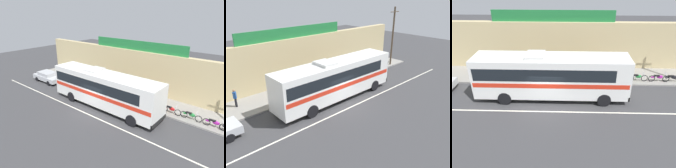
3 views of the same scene
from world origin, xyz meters
The scene contains 12 objects.
ground_plane centered at (0.00, 0.00, 0.00)m, with size 70.00×70.00×0.00m, color #3A3A3D.
sidewalk_slab centered at (0.00, 5.20, 0.07)m, with size 30.00×3.60×0.14m, color gray.
storefront_facade centered at (0.00, 7.35, 2.40)m, with size 30.00×0.70×4.80m, color tan.
storefront_billboard centered at (0.09, 7.35, 5.35)m, with size 11.93×0.12×1.10m, color #1E7538.
road_center_stripe centered at (0.00, -0.80, 0.00)m, with size 30.00×0.14×0.01m, color silver.
intercity_bus centered at (0.27, 1.30, 2.07)m, with size 12.00×2.64×3.78m.
motorcycle_orange centered at (7.99, 4.08, 0.57)m, with size 1.88×0.56×0.94m.
motorcycle_purple centered at (6.17, 4.02, 0.57)m, with size 1.91×0.56×0.94m.
motorcycle_black centered at (11.21, 4.00, 0.57)m, with size 1.93×0.56×0.94m.
motorcycle_green centered at (9.92, 4.04, 0.57)m, with size 1.92×0.56×0.94m.
pedestrian_far_right centered at (-7.06, 5.72, 1.05)m, with size 0.30×0.48×1.58m.
pedestrian_far_left centered at (3.79, 4.73, 1.05)m, with size 0.30×0.48×1.58m.
Camera 3 is at (1.80, -14.08, 9.62)m, focal length 35.05 mm.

